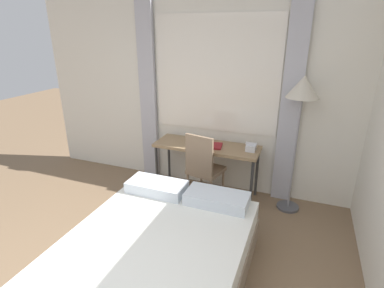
# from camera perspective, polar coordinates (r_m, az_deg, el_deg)

# --- Properties ---
(wall_back_with_window) EXTENTS (5.04, 0.13, 2.70)m
(wall_back_with_window) POSITION_cam_1_polar(r_m,az_deg,el_deg) (4.12, 2.55, 9.76)
(wall_back_with_window) COLOR silver
(wall_back_with_window) RESTS_ON ground_plane
(desk) EXTENTS (1.39, 0.48, 0.72)m
(desk) POSITION_cam_1_polar(r_m,az_deg,el_deg) (3.99, 2.80, -1.04)
(desk) COLOR #937551
(desk) RESTS_ON ground_plane
(desk_chair) EXTENTS (0.47, 0.47, 0.96)m
(desk_chair) POSITION_cam_1_polar(r_m,az_deg,el_deg) (3.83, 2.14, -4.13)
(desk_chair) COLOR #8C7259
(desk_chair) RESTS_ON ground_plane
(bed) EXTENTS (1.53, 1.92, 0.60)m
(bed) POSITION_cam_1_polar(r_m,az_deg,el_deg) (2.85, -7.13, -21.19)
(bed) COLOR gray
(bed) RESTS_ON ground_plane
(standing_lamp) EXTENTS (0.37, 0.37, 1.69)m
(standing_lamp) POSITION_cam_1_polar(r_m,az_deg,el_deg) (3.61, 20.26, 8.42)
(standing_lamp) COLOR #4C4C51
(standing_lamp) RESTS_ON ground_plane
(telephone) EXTENTS (0.14, 0.15, 0.10)m
(telephone) POSITION_cam_1_polar(r_m,az_deg,el_deg) (3.83, 11.18, -0.61)
(telephone) COLOR silver
(telephone) RESTS_ON desk
(book) EXTENTS (0.24, 0.25, 0.02)m
(book) POSITION_cam_1_polar(r_m,az_deg,el_deg) (3.91, 4.14, -0.32)
(book) COLOR maroon
(book) RESTS_ON desk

